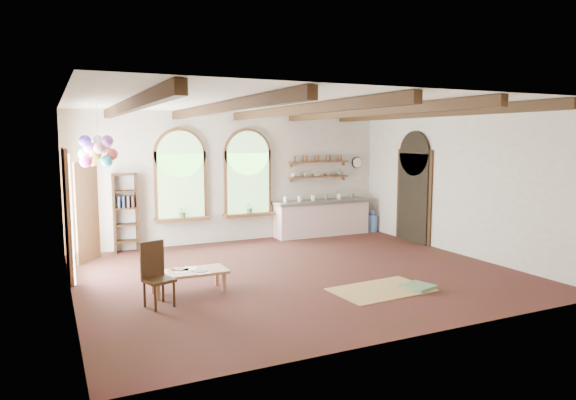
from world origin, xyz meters
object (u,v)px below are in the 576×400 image
coffee_table (189,273)px  balloon_cluster (98,152)px  side_chair (158,288)px  kitchen_counter (322,217)px

coffee_table → balloon_cluster: (-1.21, 1.55, 2.01)m
side_chair → kitchen_counter: bearing=38.3°
coffee_table → side_chair: side_chair is taller
coffee_table → balloon_cluster: balloon_cluster is taller
side_chair → balloon_cluster: balloon_cluster is taller
balloon_cluster → side_chair: bearing=-73.9°
kitchen_counter → coffee_table: size_ratio=2.09×
coffee_table → side_chair: bearing=-139.1°
kitchen_counter → coffee_table: bearing=-142.0°
kitchen_counter → balloon_cluster: balloon_cluster is taller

